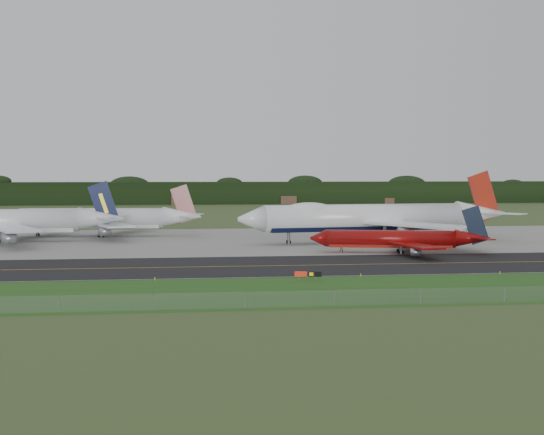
{
  "coord_description": "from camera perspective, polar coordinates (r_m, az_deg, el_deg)",
  "views": [
    {
      "loc": [
        -26.73,
        -146.8,
        18.14
      ],
      "look_at": [
        -5.66,
        22.0,
        7.66
      ],
      "focal_mm": 50.0,
      "sensor_mm": 36.0,
      "label": 1
    }
  ],
  "objects": [
    {
      "name": "jet_star_tail",
      "position": [
        215.1,
        -12.64,
        -0.11
      ],
      "size": [
        54.91,
        45.78,
        14.48
      ],
      "color": "white",
      "rests_on": "ground"
    },
    {
      "name": "jet_ba_747",
      "position": [
        193.9,
        7.65,
        -0.03
      ],
      "size": [
        72.71,
        59.76,
        18.28
      ],
      "color": "white",
      "rests_on": "ground"
    },
    {
      "name": "jet_red_737",
      "position": [
        169.85,
        9.63,
        -1.65
      ],
      "size": [
        39.22,
        31.43,
        10.67
      ],
      "color": "maroon",
      "rests_on": "ground"
    },
    {
      "name": "edge_marker_right",
      "position": [
        139.41,
        16.79,
        -4.0
      ],
      "size": [
        0.16,
        0.16,
        0.5
      ],
      "primitive_type": "cylinder",
      "color": "yellow",
      "rests_on": "ground"
    },
    {
      "name": "jet_navy_gold",
      "position": [
        205.48,
        -19.41,
        -0.31
      ],
      "size": [
        60.34,
        52.69,
        15.6
      ],
      "color": "white",
      "rests_on": "ground"
    },
    {
      "name": "edge_marker_center",
      "position": [
        131.31,
        6.69,
        -4.33
      ],
      "size": [
        0.16,
        0.16,
        0.5
      ],
      "primitive_type": "cylinder",
      "color": "yellow",
      "rests_on": "ground"
    },
    {
      "name": "taxiway_sign",
      "position": [
        125.78,
        2.72,
        -4.28
      ],
      "size": [
        4.39,
        1.23,
        1.49
      ],
      "color": "slate",
      "rests_on": "ground"
    },
    {
      "name": "taxiway",
      "position": [
        146.41,
        3.47,
        -3.59
      ],
      "size": [
        400.0,
        32.0,
        0.02
      ],
      "primitive_type": "cube",
      "color": "black",
      "rests_on": "ground"
    },
    {
      "name": "taxiway_edge_line",
      "position": [
        131.33,
        4.71,
        -4.41
      ],
      "size": [
        400.0,
        0.25,
        0.0
      ],
      "primitive_type": "cube",
      "color": "silver",
      "rests_on": "taxiway"
    },
    {
      "name": "taxiway_centreline",
      "position": [
        146.4,
        3.47,
        -3.59
      ],
      "size": [
        400.0,
        0.4,
        0.0
      ],
      "primitive_type": "cube",
      "color": "gold",
      "rests_on": "taxiway"
    },
    {
      "name": "apron",
      "position": [
        200.42,
        0.58,
        -1.66
      ],
      "size": [
        400.0,
        78.0,
        0.01
      ],
      "primitive_type": "cube",
      "color": "gray",
      "rests_on": "ground"
    },
    {
      "name": "grass_verge",
      "position": [
        116.37,
        6.28,
        -5.46
      ],
      "size": [
        400.0,
        30.0,
        0.01
      ],
      "primitive_type": "cube",
      "color": "#245619",
      "rests_on": "ground"
    },
    {
      "name": "perimeter_fence",
      "position": [
        103.76,
        7.96,
        -5.96
      ],
      "size": [
        320.0,
        0.1,
        320.0
      ],
      "color": "slate",
      "rests_on": "ground"
    },
    {
      "name": "ground",
      "position": [
        150.31,
        3.19,
        -3.41
      ],
      "size": [
        600.0,
        600.0,
        0.0
      ],
      "primitive_type": "plane",
      "color": "#2E4821",
      "rests_on": "ground"
    },
    {
      "name": "horizon_treeline",
      "position": [
        421.6,
        -3.48,
        1.8
      ],
      "size": [
        700.0,
        25.0,
        12.0
      ],
      "color": "black",
      "rests_on": "ground"
    },
    {
      "name": "edge_marker_left",
      "position": [
        127.62,
        -8.82,
        -4.57
      ],
      "size": [
        0.16,
        0.16,
        0.5
      ],
      "primitive_type": "cylinder",
      "color": "yellow",
      "rests_on": "ground"
    }
  ]
}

